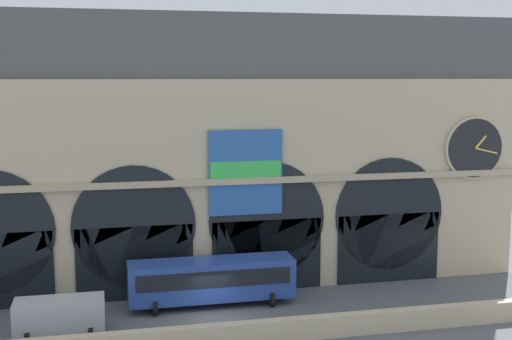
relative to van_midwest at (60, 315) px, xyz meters
name	(u,v)px	position (x,y,z in m)	size (l,w,h in m)	color
ground_plane	(214,319)	(9.32, 0.48, -1.25)	(200.00, 200.00, 0.00)	#54565B
quay_parapet_wall	(226,335)	(9.32, -3.77, -0.60)	(90.00, 0.70, 1.30)	#BCAD8C
station_building	(196,156)	(9.35, 8.35, 8.25)	(48.18, 6.14, 19.54)	#BCAD8C
van_midwest	(60,315)	(0.00, 0.00, 0.00)	(5.20, 2.48, 2.20)	#ADB2B7
bus_center	(212,279)	(9.58, 3.13, 0.54)	(11.00, 3.25, 3.10)	#28479E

